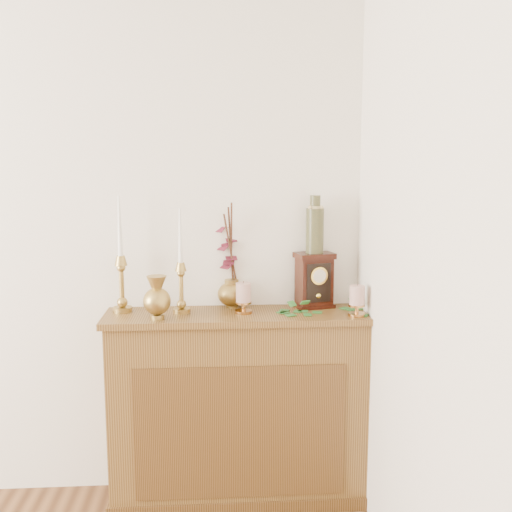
{
  "coord_description": "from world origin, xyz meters",
  "views": [
    {
      "loc": [
        1.3,
        -0.62,
        1.63
      ],
      "look_at": [
        1.48,
        2.05,
        1.21
      ],
      "focal_mm": 42.0,
      "sensor_mm": 36.0,
      "label": 1
    }
  ],
  "objects": [
    {
      "name": "console_shelf",
      "position": [
        1.4,
        2.1,
        0.44
      ],
      "size": [
        1.24,
        0.34,
        0.93
      ],
      "color": "brown",
      "rests_on": "ground"
    },
    {
      "name": "candlestick_center",
      "position": [
        1.14,
        2.12,
        1.09
      ],
      "size": [
        0.08,
        0.08,
        0.49
      ],
      "rotation": [
        0.0,
        0.0,
        0.09
      ],
      "color": "#B59248",
      "rests_on": "console_shelf"
    },
    {
      "name": "bud_vase",
      "position": [
        1.04,
        2.0,
        1.03
      ],
      "size": [
        0.12,
        0.12,
        0.2
      ],
      "rotation": [
        0.0,
        0.0,
        -0.42
      ],
      "color": "#B59248",
      "rests_on": "console_shelf"
    },
    {
      "name": "ceramic_vase",
      "position": [
        1.77,
        2.19,
        1.32
      ],
      "size": [
        0.09,
        0.09,
        0.27
      ],
      "rotation": [
        0.0,
        0.0,
        0.25
      ],
      "color": "#183024",
      "rests_on": "mantel_clock"
    },
    {
      "name": "pillar_candle_right",
      "position": [
        1.94,
        2.0,
        1.01
      ],
      "size": [
        0.08,
        0.08,
        0.15
      ],
      "rotation": [
        0.0,
        0.0,
        0.01
      ],
      "color": "#B47B3F",
      "rests_on": "console_shelf"
    },
    {
      "name": "ginger_jar",
      "position": [
        1.36,
        2.24,
        1.16
      ],
      "size": [
        0.21,
        0.22,
        0.51
      ],
      "rotation": [
        0.0,
        0.0,
        -0.43
      ],
      "color": "#B59248",
      "rests_on": "console_shelf"
    },
    {
      "name": "mantel_clock",
      "position": [
        1.77,
        2.18,
        1.06
      ],
      "size": [
        0.2,
        0.16,
        0.27
      ],
      "rotation": [
        0.0,
        0.0,
        0.25
      ],
      "color": "black",
      "rests_on": "console_shelf"
    },
    {
      "name": "ivy_garland",
      "position": [
        1.82,
        2.08,
        0.94
      ],
      "size": [
        0.35,
        0.19,
        0.07
      ],
      "rotation": [
        0.0,
        0.0,
        -0.07
      ],
      "color": "#2C712B",
      "rests_on": "console_shelf"
    },
    {
      "name": "pillar_candle_left",
      "position": [
        1.43,
        2.09,
        1.01
      ],
      "size": [
        0.08,
        0.08,
        0.15
      ],
      "rotation": [
        0.0,
        0.0,
        -0.08
      ],
      "color": "#B47B3F",
      "rests_on": "console_shelf"
    },
    {
      "name": "candlestick_left",
      "position": [
        0.86,
        2.15,
        1.11
      ],
      "size": [
        0.09,
        0.09,
        0.54
      ],
      "rotation": [
        0.0,
        0.0,
        -0.19
      ],
      "color": "#B59248",
      "rests_on": "console_shelf"
    }
  ]
}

